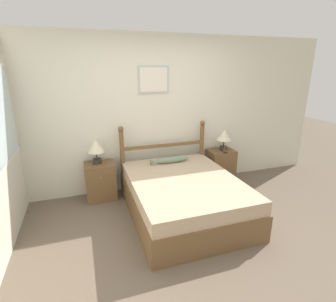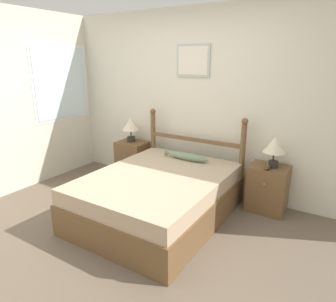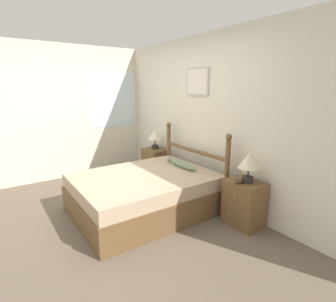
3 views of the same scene
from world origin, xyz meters
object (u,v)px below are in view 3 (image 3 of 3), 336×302
(nightstand_right, at_px, (244,203))
(fish_pillow, at_px, (182,164))
(table_lamp_left, at_px, (155,136))
(nightstand_left, at_px, (155,164))
(table_lamp_right, at_px, (249,162))
(bed, at_px, (144,193))
(model_boat, at_px, (240,181))

(nightstand_right, bearing_deg, fish_pillow, -168.95)
(nightstand_right, distance_m, table_lamp_left, 2.26)
(nightstand_left, bearing_deg, fish_pillow, -10.53)
(table_lamp_right, bearing_deg, bed, -142.28)
(bed, xyz_separation_m, table_lamp_left, (-1.11, 0.89, 0.59))
(bed, distance_m, table_lamp_left, 1.54)
(bed, bearing_deg, model_boat, 34.83)
(fish_pillow, bearing_deg, model_boat, 4.89)
(model_boat, relative_size, fish_pillow, 0.27)
(bed, xyz_separation_m, fish_pillow, (0.03, 0.66, 0.33))
(nightstand_right, relative_size, model_boat, 3.41)
(bed, bearing_deg, nightstand_right, 38.71)
(table_lamp_left, height_order, table_lamp_right, same)
(nightstand_right, xyz_separation_m, model_boat, (-0.00, -0.12, 0.32))
(table_lamp_left, relative_size, fish_pillow, 0.58)
(nightstand_left, relative_size, table_lamp_left, 1.58)
(nightstand_left, xyz_separation_m, table_lamp_right, (2.19, -0.01, 0.56))
(table_lamp_right, bearing_deg, table_lamp_left, 179.34)
(nightstand_left, relative_size, nightstand_right, 1.00)
(table_lamp_left, distance_m, fish_pillow, 1.19)
(bed, xyz_separation_m, nightstand_right, (1.08, 0.87, 0.03))
(bed, relative_size, nightstand_left, 3.22)
(model_boat, xyz_separation_m, fish_pillow, (-1.05, -0.09, -0.02))
(nightstand_left, distance_m, table_lamp_left, 0.56)
(nightstand_left, height_order, fish_pillow, fish_pillow)
(model_boat, bearing_deg, fish_pillow, -175.11)
(nightstand_left, bearing_deg, table_lamp_right, -0.14)
(nightstand_left, bearing_deg, bed, -38.71)
(nightstand_left, height_order, table_lamp_right, table_lamp_right)
(table_lamp_left, bearing_deg, model_boat, -3.56)
(nightstand_left, distance_m, nightstand_right, 2.16)
(bed, xyz_separation_m, table_lamp_right, (1.11, 0.86, 0.59))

